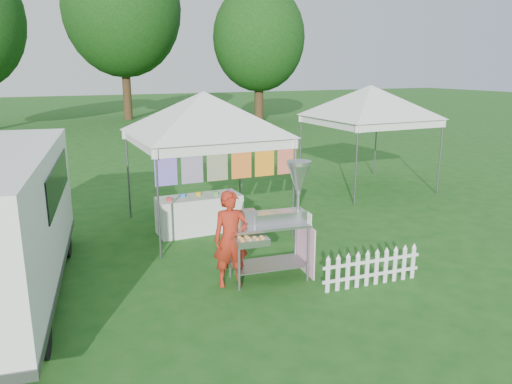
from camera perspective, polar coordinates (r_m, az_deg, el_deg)
name	(u,v)px	position (r m, az deg, el deg)	size (l,w,h in m)	color
ground	(278,287)	(8.32, 2.56, -10.76)	(120.00, 120.00, 0.00)	#184F16
canopy_main	(204,92)	(10.78, -6.01, 11.32)	(4.24, 4.24, 3.45)	#59595E
canopy_right	(371,85)	(14.76, 13.00, 11.80)	(4.24, 4.24, 3.45)	#59595E
tree_mid	(122,9)	(35.48, -15.08, 19.56)	(7.60, 7.60, 11.52)	#352013
tree_right	(259,38)	(31.75, 0.33, 17.17)	(5.60, 5.60, 8.42)	#352013
donut_cart	(281,212)	(8.26, 2.90, -2.25)	(1.52, 0.95, 1.99)	gray
vendor	(231,239)	(8.10, -2.89, -5.40)	(0.58, 0.38, 1.59)	#A12513
picket_fence	(372,269)	(8.47, 13.09, -8.55)	(1.80, 0.18, 0.56)	white
display_table	(199,214)	(10.91, -6.48, -2.49)	(1.80, 0.70, 0.79)	white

